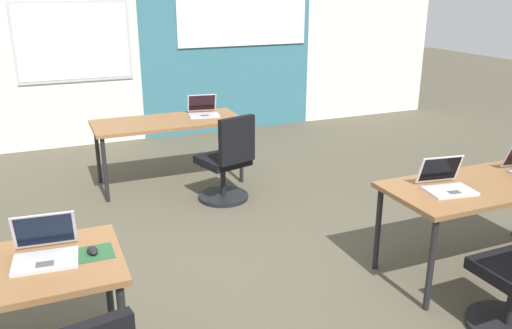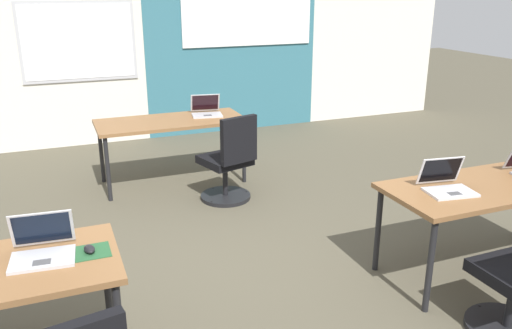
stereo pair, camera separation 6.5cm
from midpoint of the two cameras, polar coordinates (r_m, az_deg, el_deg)
name	(u,v)px [view 2 (the right image)]	position (r m, az deg, el deg)	size (l,w,h in m)	color
ground_plane	(241,276)	(4.12, -1.17, -11.96)	(24.00, 24.00, 0.00)	#4C4738
back_wall_assembly	(138,39)	(7.65, -12.47, 13.17)	(10.00, 0.27, 2.80)	silver
desk_near_right	(488,191)	(4.29, 24.32, -2.67)	(1.60, 0.70, 0.72)	brown
desk_far_center	(171,125)	(5.84, -8.89, 4.23)	(1.60, 0.70, 0.72)	brown
laptop_far_right	(206,111)	(6.00, -5.10, 5.84)	(0.38, 0.37, 0.22)	#B7B7BC
chair_far_right	(229,166)	(5.33, -2.61, -0.15)	(0.54, 0.60, 0.92)	black
laptop_near_right_inner	(447,184)	(3.99, 20.44, -2.03)	(0.37, 0.35, 0.23)	silver
laptop_near_left_inner	(43,248)	(3.08, -21.61, -8.44)	(0.35, 0.33, 0.23)	#B7B7BC
mousepad_near_left_inner	(90,252)	(3.06, -17.02, -9.08)	(0.22, 0.19, 0.00)	#23512D
mouse_near_left_inner	(89,249)	(3.05, -17.06, -8.76)	(0.07, 0.11, 0.03)	black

